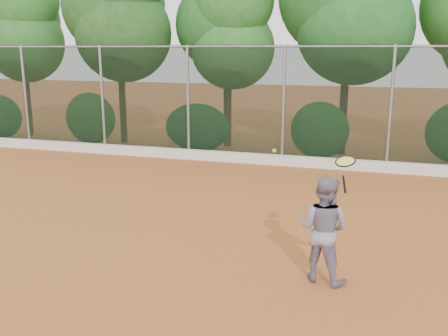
# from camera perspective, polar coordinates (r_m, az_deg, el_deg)

# --- Properties ---
(ground) EXTENTS (80.00, 80.00, 0.00)m
(ground) POSITION_cam_1_polar(r_m,az_deg,el_deg) (8.68, -1.95, -9.55)
(ground) COLOR #A55827
(ground) RESTS_ON ground
(concrete_curb) EXTENTS (24.00, 0.20, 0.30)m
(concrete_curb) POSITION_cam_1_polar(r_m,az_deg,el_deg) (14.96, 6.52, 0.89)
(concrete_curb) COLOR silver
(concrete_curb) RESTS_ON ground
(tennis_player) EXTENTS (0.92, 0.81, 1.61)m
(tennis_player) POSITION_cam_1_polar(r_m,az_deg,el_deg) (7.55, 11.30, -6.88)
(tennis_player) COLOR gray
(tennis_player) RESTS_ON ground
(chainlink_fence) EXTENTS (24.09, 0.09, 3.50)m
(chainlink_fence) POSITION_cam_1_polar(r_m,az_deg,el_deg) (14.86, 6.82, 7.48)
(chainlink_fence) COLOR black
(chainlink_fence) RESTS_ON ground
(foliage_backdrop) EXTENTS (23.70, 3.63, 7.55)m
(foliage_backdrop) POSITION_cam_1_polar(r_m,az_deg,el_deg) (16.85, 6.42, 16.86)
(foliage_backdrop) COLOR #47321B
(foliage_backdrop) RESTS_ON ground
(tennis_racket) EXTENTS (0.37, 0.37, 0.56)m
(tennis_racket) POSITION_cam_1_polar(r_m,az_deg,el_deg) (7.17, 13.69, 0.44)
(tennis_racket) COLOR black
(tennis_racket) RESTS_ON ground
(tennis_ball_in_flight) EXTENTS (0.06, 0.06, 0.06)m
(tennis_ball_in_flight) POSITION_cam_1_polar(r_m,az_deg,el_deg) (7.68, 5.77, 1.99)
(tennis_ball_in_flight) COLOR #B5CD2E
(tennis_ball_in_flight) RESTS_ON ground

